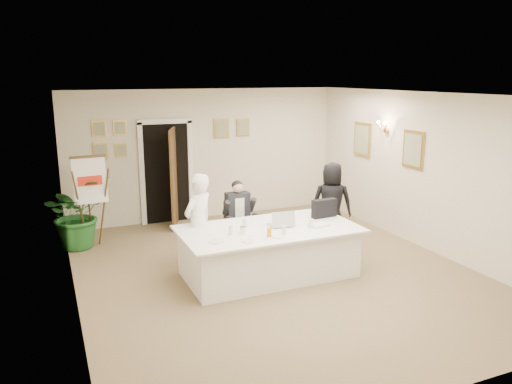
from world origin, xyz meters
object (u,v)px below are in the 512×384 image
object	(u,v)px
seated_man	(239,216)
oj_glass	(269,233)
standing_woman	(332,203)
potted_palm	(76,213)
flip_chart	(91,206)
laptop_bag	(324,208)
conference_table	(269,251)
paper_stack	(319,225)
steel_jug	(243,230)
laptop	(280,217)
standing_man	(199,223)

from	to	relation	value
seated_man	oj_glass	size ratio (longest dim) A/B	10.07
standing_woman	potted_palm	size ratio (longest dim) A/B	1.19
flip_chart	laptop_bag	xyz separation A→B (m)	(3.50, -2.32, 0.16)
conference_table	paper_stack	distance (m)	0.89
potted_palm	oj_glass	bearing A→B (deg)	-50.07
oj_glass	steel_jug	size ratio (longest dim) A/B	1.18
seated_man	laptop	size ratio (longest dim) A/B	3.44
standing_man	laptop_bag	size ratio (longest dim) A/B	3.67
standing_woman	steel_jug	bearing A→B (deg)	55.98
seated_man	oj_glass	distance (m)	1.58
laptop	steel_jug	size ratio (longest dim) A/B	3.46
seated_man	standing_man	world-z (taller)	standing_man
standing_man	steel_jug	bearing A→B (deg)	91.83
oj_glass	standing_man	bearing A→B (deg)	128.82
flip_chart	potted_palm	xyz separation A→B (m)	(-0.26, 0.07, -0.13)
laptop_bag	oj_glass	distance (m)	1.40
conference_table	seated_man	world-z (taller)	seated_man
standing_man	oj_glass	size ratio (longest dim) A/B	12.32
potted_palm	oj_glass	distance (m)	3.88
laptop_bag	paper_stack	distance (m)	0.54
standing_woman	laptop	distance (m)	1.79
oj_glass	conference_table	bearing A→B (deg)	66.44
conference_table	laptop	bearing A→B (deg)	11.70
steel_jug	seated_man	bearing A→B (deg)	71.57
conference_table	standing_woman	world-z (taller)	standing_woman
conference_table	standing_woman	xyz separation A→B (m)	(1.73, 0.97, 0.37)
standing_woman	potted_palm	distance (m)	4.68
laptop_bag	steel_jug	bearing A→B (deg)	-172.20
seated_man	standing_woman	world-z (taller)	standing_woman
seated_man	steel_jug	size ratio (longest dim) A/B	11.90
laptop_bag	standing_woman	bearing A→B (deg)	48.39
potted_palm	steel_jug	xyz separation A→B (m)	(2.18, -2.68, 0.19)
seated_man	paper_stack	xyz separation A→B (m)	(0.81, -1.39, 0.14)
paper_stack	flip_chart	bearing A→B (deg)	139.38
potted_palm	paper_stack	size ratio (longest dim) A/B	4.16
oj_glass	potted_palm	bearing A→B (deg)	129.93
potted_palm	laptop	distance (m)	3.84
seated_man	standing_woman	bearing A→B (deg)	-9.63
conference_table	standing_woman	bearing A→B (deg)	29.31
standing_man	oj_glass	distance (m)	1.25
oj_glass	laptop	bearing A→B (deg)	48.91
potted_palm	flip_chart	bearing A→B (deg)	-16.26
standing_man	potted_palm	distance (m)	2.63
flip_chart	laptop	distance (m)	3.59
conference_table	flip_chart	size ratio (longest dim) A/B	1.66
oj_glass	laptop_bag	bearing A→B (deg)	24.54
oj_glass	flip_chart	bearing A→B (deg)	127.60
flip_chart	standing_woman	xyz separation A→B (m)	(4.14, -1.53, -0.01)
paper_stack	laptop	bearing A→B (deg)	154.62
standing_woman	paper_stack	xyz separation A→B (m)	(-0.97, -1.19, 0.03)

